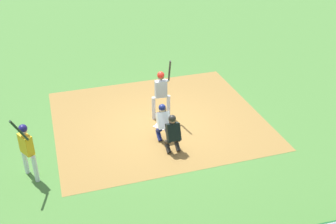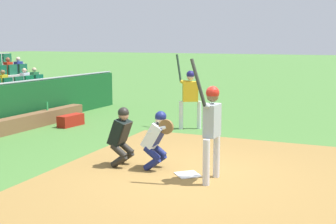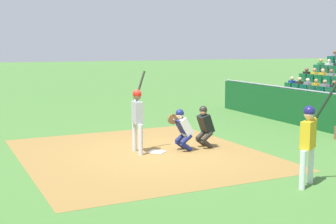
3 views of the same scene
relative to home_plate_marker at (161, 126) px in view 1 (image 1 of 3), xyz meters
The scene contains 7 objects.
ground_plane 0.02m from the home_plate_marker, ahead, with size 160.00×160.00×0.00m, color #447433.
infield_dirt_patch 0.50m from the home_plate_marker, 90.00° to the left, with size 7.38×6.50×0.01m, color olive.
home_plate_marker is the anchor object (origin of this frame).
batter_at_plate 1.27m from the home_plate_marker, 75.33° to the left, with size 0.68×0.48×2.35m.
catcher_crouching 1.02m from the home_plate_marker, 98.47° to the right, with size 0.48×0.73×1.26m.
home_plate_umpire 1.69m from the home_plate_marker, 90.28° to the right, with size 0.49×0.48×1.30m.
on_deck_batter 4.81m from the home_plate_marker, 157.43° to the right, with size 0.48×0.91×2.26m.
Camera 1 is at (-2.86, -11.91, 7.61)m, focal length 43.63 mm.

